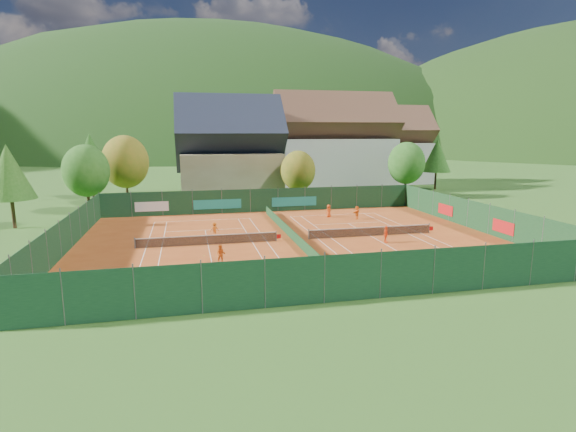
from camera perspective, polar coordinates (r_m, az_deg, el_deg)
The scene contains 33 objects.
ground at distance 43.08m, azimuth 0.59°, elevation -3.12°, with size 600.00×600.00×0.00m, color #2C591B.
clay_pad at distance 43.08m, azimuth 0.59°, elevation -3.09°, with size 40.00×32.00×0.01m, color #A64518.
court_markings_left at distance 42.01m, azimuth -10.11°, elevation -3.61°, with size 11.03×23.83×0.00m.
court_markings_right at distance 45.54m, azimuth 10.44°, elevation -2.50°, with size 11.03×23.83×0.00m.
tennis_net_left at distance 41.90m, azimuth -9.92°, elevation -2.94°, with size 13.30×0.10×1.02m.
tennis_net_right at distance 45.49m, azimuth 10.64°, elevation -1.88°, with size 13.30×0.10×1.02m.
court_divider at distance 42.96m, azimuth 0.59°, elevation -2.45°, with size 0.03×28.80×1.00m.
fence_north at distance 58.11m, azimuth -3.48°, elevation 1.96°, with size 40.00×0.10×3.00m.
fence_south at distance 27.94m, azimuth 8.24°, elevation -7.70°, with size 40.00×0.04×3.00m.
fence_west at distance 42.91m, azimuth -26.41°, elevation -2.23°, with size 0.04×32.00×3.00m.
fence_east at distance 51.16m, azimuth 22.93°, elevation -0.05°, with size 0.09×32.00×3.00m.
chalet at distance 71.11m, azimuth -7.42°, elevation 7.66°, with size 16.20×12.00×16.00m.
hotel_block_a at distance 80.94m, azimuth 5.82°, elevation 8.59°, with size 21.60×11.00×17.25m.
hotel_block_b at distance 93.60m, azimuth 12.47°, elevation 8.20°, with size 17.28×10.00×15.50m.
tree_west_front at distance 62.14m, azimuth -24.26°, elevation 5.25°, with size 5.72×5.72×8.69m.
tree_west_mid at distance 67.36m, azimuth -19.96°, elevation 6.48°, with size 6.44×6.44×9.78m.
tree_west_back at distance 76.16m, azimuth -23.78°, elevation 7.14°, with size 5.60×5.60×10.00m.
tree_center at distance 64.87m, azimuth 1.28°, elevation 5.78°, with size 5.01×5.01×7.60m.
tree_east_front at distance 73.10m, azimuth 14.81°, elevation 6.51°, with size 5.72×5.72×8.69m.
tree_east_mid at distance 84.91m, azimuth 18.38°, elevation 7.31°, with size 5.04×5.04×9.00m.
tree_west_side at distance 55.97m, azimuth -31.95°, elevation 4.77°, with size 5.04×5.04×9.00m.
tree_east_back at distance 88.30m, azimuth 11.20°, elevation 8.20°, with size 7.15×7.15×10.86m.
mountain_backdrop at distance 281.30m, azimuth -4.73°, elevation 0.42°, with size 820.00×530.00×242.00m.
ball_hopper at distance 37.95m, azimuth 20.99°, elevation -4.86°, with size 0.34×0.34×0.80m.
loose_ball_0 at distance 38.33m, azimuth -10.63°, elevation -4.98°, with size 0.07×0.07×0.07m, color #CCD833.
loose_ball_1 at distance 33.72m, azimuth 16.35°, elevation -7.42°, with size 0.07×0.07×0.07m, color #CCD833.
loose_ball_2 at distance 46.38m, azimuth 3.49°, elevation -2.08°, with size 0.07×0.07×0.07m, color #CCD833.
player_left_near at distance 31.10m, azimuth -11.91°, elevation -7.35°, with size 0.55×0.36×1.51m, color #ED5415.
player_left_mid at distance 35.84m, azimuth -8.52°, elevation -4.80°, with size 0.74×0.58×1.53m, color #D05412.
player_left_far at distance 45.29m, azimuth -9.31°, elevation -1.65°, with size 0.91×0.52×1.40m, color orange.
player_right_near at distance 42.94m, azimuth 12.31°, elevation -2.31°, with size 0.93×0.39×1.58m, color #F94D16.
player_right_far_a at distance 54.62m, azimuth 5.19°, elevation 0.64°, with size 0.76×0.50×1.56m, color #CA4612.
player_right_far_b at distance 53.81m, azimuth 8.73°, elevation 0.42°, with size 1.47×0.47×1.58m, color orange.
Camera 1 is at (-9.65, -40.71, 10.26)m, focal length 28.00 mm.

